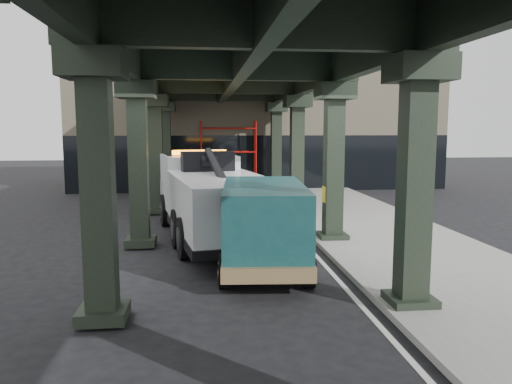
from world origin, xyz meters
TOP-DOWN VIEW (x-y plane):
  - ground at (0.00, 0.00)m, footprint 90.00×90.00m
  - sidewalk at (4.50, 2.00)m, footprint 5.00×40.00m
  - lane_stripe at (1.70, 2.00)m, footprint 0.12×38.00m
  - viaduct at (-0.40, 2.00)m, footprint 7.40×32.00m
  - building at (2.00, 20.00)m, footprint 22.00×10.00m
  - scaffolding at (0.00, 14.64)m, footprint 3.08×0.88m
  - tow_truck at (-1.25, 3.05)m, footprint 3.93×9.36m
  - towed_van at (0.06, -0.57)m, footprint 2.56×5.62m

SIDE VIEW (x-z plane):
  - ground at x=0.00m, z-range 0.00..0.00m
  - lane_stripe at x=1.70m, z-range 0.00..0.01m
  - sidewalk at x=4.50m, z-range 0.00..0.15m
  - towed_van at x=0.06m, z-range 0.08..2.30m
  - tow_truck at x=-1.25m, z-range -0.04..2.95m
  - scaffolding at x=0.00m, z-range 0.11..4.11m
  - building at x=2.00m, z-range 0.00..8.00m
  - viaduct at x=-0.40m, z-range 2.26..8.66m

